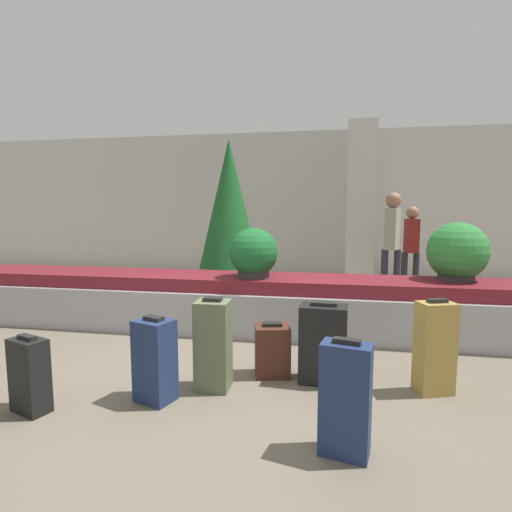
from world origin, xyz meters
TOP-DOWN VIEW (x-y plane):
  - ground_plane at (0.00, 0.00)m, footprint 18.00×18.00m
  - back_wall at (0.00, 5.61)m, footprint 18.00×0.06m
  - carousel at (0.00, 1.40)m, footprint 8.11×0.95m
  - pillar at (1.48, 4.80)m, footprint 0.54×0.54m
  - suitcase_0 at (1.74, -0.07)m, footprint 0.33×0.27m
  - suitcase_1 at (0.85, -0.02)m, footprint 0.41×0.28m
  - suitcase_2 at (0.39, 0.05)m, footprint 0.36×0.33m
  - suitcase_3 at (0.99, -1.05)m, footprint 0.33×0.23m
  - suitcase_4 at (-0.05, -0.31)m, footprint 0.28×0.24m
  - suitcase_5 at (-0.44, -0.60)m, footprint 0.34×0.30m
  - suitcase_6 at (-1.28, -0.93)m, footprint 0.33×0.25m
  - potted_plant_0 at (2.35, 1.55)m, footprint 0.68×0.68m
  - potted_plant_1 at (-0.01, 1.29)m, footprint 0.59×0.59m
  - traveler_0 at (2.32, 3.98)m, footprint 0.31×0.34m
  - traveler_1 at (1.89, 3.35)m, footprint 0.31×0.36m
  - decorated_tree at (-0.68, 2.79)m, footprint 1.16×1.16m

SIDE VIEW (x-z plane):
  - ground_plane at x=0.00m, z-range 0.00..0.00m
  - suitcase_2 at x=0.39m, z-range -0.01..0.47m
  - suitcase_6 at x=-1.28m, z-range -0.01..0.57m
  - carousel at x=0.00m, z-range -0.01..0.66m
  - suitcase_5 at x=-0.44m, z-range -0.01..0.67m
  - suitcase_1 at x=0.85m, z-range -0.01..0.70m
  - suitcase_3 at x=0.99m, z-range -0.01..0.72m
  - suitcase_4 at x=-0.05m, z-range -0.01..0.77m
  - suitcase_0 at x=1.74m, z-range -0.01..0.77m
  - traveler_0 at x=2.32m, z-range 0.14..1.69m
  - potted_plant_1 at x=-0.01m, z-range 0.66..1.26m
  - potted_plant_0 at x=2.35m, z-range 0.65..1.33m
  - traveler_1 at x=1.89m, z-range 0.18..1.95m
  - decorated_tree at x=-0.68m, z-range 0.09..2.68m
  - back_wall at x=0.00m, z-range 0.00..3.20m
  - pillar at x=1.48m, z-range 0.00..3.20m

